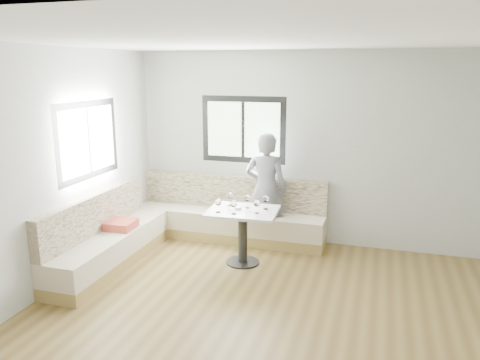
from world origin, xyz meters
name	(u,v)px	position (x,y,z in m)	size (l,w,h in m)	color
room	(253,187)	(-0.08, 0.08, 1.41)	(5.01, 5.01, 2.81)	brown
banquette	(180,227)	(-1.59, 1.63, 0.33)	(2.90, 2.80, 0.95)	#9C824A
table	(243,223)	(-0.58, 1.42, 0.55)	(0.94, 0.75, 0.74)	black
person	(266,189)	(-0.47, 2.19, 0.84)	(0.61, 0.40, 1.67)	slate
olive_ramekin	(238,208)	(-0.65, 1.43, 0.76)	(0.09, 0.09, 0.04)	white
wine_glass_a	(218,203)	(-0.85, 1.23, 0.87)	(0.08, 0.08, 0.19)	white
wine_glass_b	(234,204)	(-0.64, 1.22, 0.87)	(0.08, 0.08, 0.19)	white
wine_glass_c	(257,203)	(-0.37, 1.34, 0.87)	(0.08, 0.08, 0.19)	white
wine_glass_d	(247,198)	(-0.55, 1.53, 0.87)	(0.08, 0.08, 0.19)	white
wine_glass_e	(266,199)	(-0.31, 1.55, 0.87)	(0.08, 0.08, 0.19)	white
wine_glass_f	(230,196)	(-0.81, 1.57, 0.87)	(0.08, 0.08, 0.19)	white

